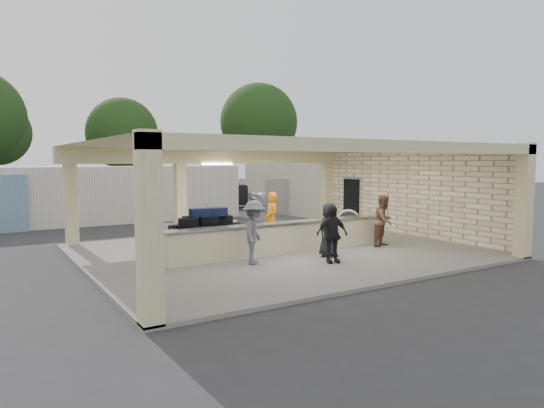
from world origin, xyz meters
TOP-DOWN VIEW (x-y plane):
  - ground at (0.00, 0.00)m, footprint 120.00×120.00m
  - pavilion at (0.21, 0.66)m, footprint 12.01×10.00m
  - baggage_counter at (0.00, -0.50)m, footprint 8.20×0.58m
  - luggage_cart at (-2.30, 0.63)m, footprint 2.70×1.95m
  - drum_fan at (3.86, 0.98)m, footprint 0.92×0.84m
  - baggage_handler at (0.19, 0.71)m, footprint 0.47×0.72m
  - passenger_a at (3.47, -1.30)m, footprint 0.93×0.63m
  - passenger_b at (0.24, -2.47)m, footprint 1.01×0.56m
  - passenger_c at (-1.72, -1.45)m, footprint 1.05×1.17m
  - passenger_d at (0.73, -1.73)m, footprint 0.84×0.44m
  - car_white_a at (8.93, 12.10)m, footprint 5.67×3.33m
  - car_white_b at (11.68, 14.23)m, footprint 4.75×2.79m
  - car_dark at (6.70, 14.41)m, footprint 4.71×2.78m
  - container_white at (-2.52, 11.19)m, footprint 12.69×2.71m
  - fence at (11.00, 9.00)m, footprint 12.06×0.06m
  - tree_mid at (2.32, 26.16)m, footprint 6.00×5.60m
  - tree_right at (14.32, 25.16)m, footprint 7.20×7.00m
  - adjacent_building at (9.50, 10.00)m, footprint 6.00×8.00m

SIDE VIEW (x-z plane):
  - ground at x=0.00m, z-range 0.00..0.00m
  - baggage_counter at x=0.00m, z-range 0.10..1.08m
  - drum_fan at x=3.86m, z-range 0.14..1.18m
  - car_white_b at x=11.68m, z-range 0.00..1.41m
  - car_dark at x=6.70m, z-range 0.00..1.48m
  - car_white_a at x=8.93m, z-range 0.00..1.52m
  - luggage_cart at x=-2.30m, z-range 0.17..1.60m
  - passenger_b at x=0.24m, z-range 0.10..1.73m
  - passenger_d at x=0.73m, z-range 0.10..1.75m
  - passenger_a at x=3.47m, z-range 0.10..1.85m
  - passenger_c at x=-1.72m, z-range 0.10..1.91m
  - baggage_handler at x=0.19m, z-range 0.10..1.96m
  - fence at x=11.00m, z-range 0.04..2.07m
  - pavilion at x=0.21m, z-range -0.43..3.12m
  - container_white at x=-2.52m, z-range 0.00..2.74m
  - adjacent_building at x=9.50m, z-range 0.00..3.20m
  - tree_mid at x=2.32m, z-range 0.96..8.96m
  - tree_right at x=14.32m, z-range 1.21..11.21m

